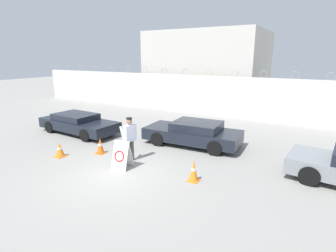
# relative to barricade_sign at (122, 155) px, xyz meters

# --- Properties ---
(ground_plane) EXTENTS (90.00, 90.00, 0.00)m
(ground_plane) POSITION_rel_barricade_sign_xyz_m (0.21, -0.57, -0.54)
(ground_plane) COLOR gray
(perimeter_wall) EXTENTS (36.00, 0.30, 3.32)m
(perimeter_wall) POSITION_rel_barricade_sign_xyz_m (0.21, 10.58, 0.90)
(perimeter_wall) COLOR silver
(perimeter_wall) RESTS_ON ground_plane
(building_block) EXTENTS (9.32, 7.54, 6.23)m
(building_block) POSITION_rel_barricade_sign_xyz_m (-2.58, 15.17, 2.57)
(building_block) COLOR beige
(building_block) RESTS_ON ground_plane
(barricade_sign) EXTENTS (0.72, 0.76, 1.09)m
(barricade_sign) POSITION_rel_barricade_sign_xyz_m (0.00, 0.00, 0.00)
(barricade_sign) COLOR white
(barricade_sign) RESTS_ON ground_plane
(security_guard) EXTENTS (0.54, 0.63, 1.83)m
(security_guard) POSITION_rel_barricade_sign_xyz_m (-0.18, 0.75, 0.49)
(security_guard) COLOR #514C42
(security_guard) RESTS_ON ground_plane
(traffic_cone_near) EXTENTS (0.37, 0.37, 0.76)m
(traffic_cone_near) POSITION_rel_barricade_sign_xyz_m (2.86, 0.39, -0.16)
(traffic_cone_near) COLOR orange
(traffic_cone_near) RESTS_ON ground_plane
(traffic_cone_mid) EXTENTS (0.43, 0.43, 0.64)m
(traffic_cone_mid) POSITION_rel_barricade_sign_xyz_m (-3.11, -0.41, -0.22)
(traffic_cone_mid) COLOR orange
(traffic_cone_mid) RESTS_ON ground_plane
(traffic_cone_far) EXTENTS (0.39, 0.39, 0.70)m
(traffic_cone_far) POSITION_rel_barricade_sign_xyz_m (-1.88, 0.76, -0.19)
(traffic_cone_far) COLOR orange
(traffic_cone_far) RESTS_ON ground_plane
(parked_car_front_coupe) EXTENTS (4.87, 2.05, 1.09)m
(parked_car_front_coupe) POSITION_rel_barricade_sign_xyz_m (-5.24, 2.52, 0.03)
(parked_car_front_coupe) COLOR black
(parked_car_front_coupe) RESTS_ON ground_plane
(parked_car_rear_sedan) EXTENTS (4.70, 2.21, 1.17)m
(parked_car_rear_sedan) POSITION_rel_barricade_sign_xyz_m (1.20, 3.89, 0.07)
(parked_car_rear_sedan) COLOR black
(parked_car_rear_sedan) RESTS_ON ground_plane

